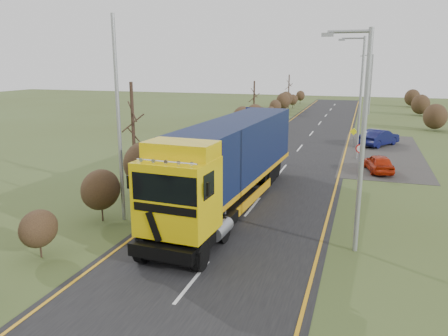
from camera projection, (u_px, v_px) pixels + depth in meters
ground at (229, 237)px, 18.04m from camera, size 160.00×160.00×0.00m
road at (276, 177)px, 27.28m from camera, size 8.00×120.00×0.02m
layby at (382, 153)px, 34.58m from camera, size 6.00×18.00×0.02m
lane_markings at (275, 178)px, 26.99m from camera, size 7.52×116.00×0.01m
hedgerow at (174, 153)px, 26.75m from camera, size 2.24×102.04×6.05m
lorry at (230, 158)px, 21.35m from camera, size 3.23×15.53×4.30m
car_red_hatchback at (379, 163)px, 28.48m from camera, size 2.10×3.66×1.17m
car_blue_sedan at (379, 138)px, 37.42m from camera, size 3.51×4.49×1.43m
streetlight_near at (361, 135)px, 15.70m from camera, size 1.75×0.18×8.19m
streetlight_mid at (359, 93)px, 31.57m from camera, size 1.88×0.18×8.82m
streetlight_far at (370, 82)px, 58.94m from camera, size 1.72×0.18×8.02m
left_pole at (119, 122)px, 19.00m from camera, size 0.16×0.16×9.00m
speed_sign at (360, 154)px, 27.23m from camera, size 0.57×0.10×2.07m
warning_board at (353, 136)px, 36.79m from camera, size 0.63×0.11×1.64m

